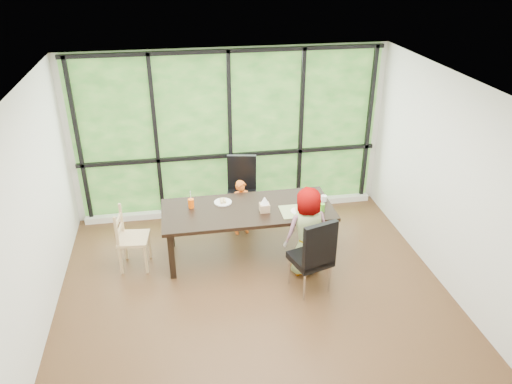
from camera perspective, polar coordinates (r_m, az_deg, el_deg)
The scene contains 23 objects.
ground at distance 6.56m, azimuth -0.26°, elevation -11.31°, with size 5.00×5.00×0.00m, color black.
back_wall at distance 7.85m, azimuth -3.08°, elevation 6.79°, with size 5.00×5.00×0.00m, color silver.
foliage_backdrop at distance 7.83m, azimuth -3.06°, elevation 6.74°, with size 4.80×0.02×2.65m, color #1F4619.
window_mullions at distance 7.80m, azimuth -3.02°, elevation 6.64°, with size 4.80×0.06×2.65m, color black, non-canonical shape.
window_sill at distance 8.31m, azimuth -2.77°, elevation -1.88°, with size 4.80×0.12×0.10m, color silver.
dining_table at distance 7.04m, azimuth -0.94°, elevation -4.58°, with size 2.38×0.99×0.75m, color black.
chair_window_leather at distance 7.77m, azimuth -1.69°, elevation 0.06°, with size 0.46×0.46×1.08m, color black.
chair_interior_leather at distance 6.32m, azimuth 6.35°, elevation -7.14°, with size 0.46×0.46×1.08m, color black.
chair_end_beech at distance 6.95m, azimuth -14.04°, elevation -5.26°, with size 0.42×0.40×0.90m, color tan.
child_toddler at distance 7.51m, azimuth -1.67°, elevation -1.79°, with size 0.32×0.21×0.89m, color orange.
child_older at distance 6.59m, azimuth 5.89°, elevation -4.61°, with size 0.62×0.40×1.26m, color gray.
placemat at distance 6.81m, azimuth 5.05°, elevation -2.20°, with size 0.52×0.38×0.01m, color tan.
plate_far at distance 7.01m, azimuth -3.87°, elevation -1.19°, with size 0.25×0.25×0.02m, color white.
plate_near at distance 6.80m, azimuth 4.96°, elevation -2.23°, with size 0.22×0.22×0.01m, color white.
orange_cup at distance 6.91m, azimuth -7.56°, elevation -1.31°, with size 0.08×0.08×0.13m, color #FE5A07.
green_cup at distance 6.81m, azimuth 7.69°, elevation -1.80°, with size 0.08×0.08×0.12m, color #59B82D.
white_mug at distance 7.09m, azimuth 7.89°, elevation -0.74°, with size 0.08×0.08×0.08m, color white.
tissue_box at distance 6.76m, azimuth 1.00°, elevation -1.82°, with size 0.13×0.13×0.11m, color tan.
crepe_rolls_far at distance 7.00m, azimuth -3.88°, elevation -1.00°, with size 0.10×0.12×0.04m, color tan, non-canonical shape.
crepe_rolls_near at distance 6.78m, azimuth 4.97°, elevation -2.05°, with size 0.10×0.12×0.04m, color tan, non-canonical shape.
straw_white at distance 6.86m, azimuth -7.61°, elevation -0.54°, with size 0.01×0.01×0.20m, color white.
straw_pink at distance 6.77m, azimuth 7.74°, elevation -1.07°, with size 0.01×0.01×0.20m, color pink.
tissue at distance 6.70m, azimuth 1.01°, elevation -0.98°, with size 0.12×0.12×0.11m, color white.
Camera 1 is at (-0.86, -5.06, 4.09)m, focal length 34.40 mm.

